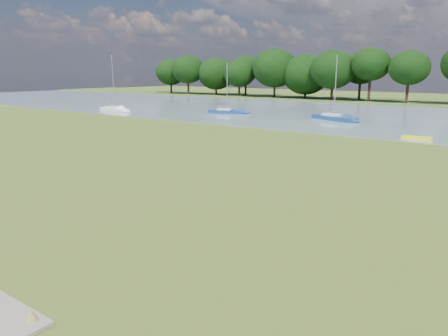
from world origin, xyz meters
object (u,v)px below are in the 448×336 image
Objects in this scene: sailboat_1 at (114,108)px; sailboat_3 at (333,116)px; sailboat_4 at (227,110)px; kayak at (417,138)px.

sailboat_3 is (31.60, 8.03, 0.05)m from sailboat_1.
sailboat_1 reaches higher than sailboat_4.
kayak is 15.70m from sailboat_3.
kayak is at bearing -19.56° from sailboat_3.
sailboat_1 is 1.17× the size of sailboat_4.
sailboat_4 reaches higher than kayak.
sailboat_1 is 32.60m from sailboat_3.
sailboat_3 reaches higher than sailboat_4.
sailboat_1 is at bearing 179.22° from kayak.
sailboat_4 is at bearing 163.81° from kayak.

